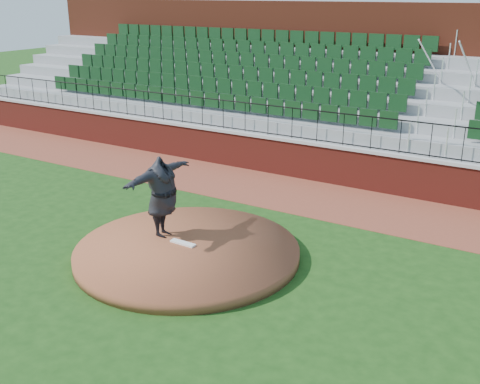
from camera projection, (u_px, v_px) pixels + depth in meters
The scene contains 10 objects.
ground at pixel (206, 264), 13.14m from camera, with size 90.00×90.00×0.00m, color #183F12.
warning_track at pixel (307, 196), 17.49m from camera, with size 34.00×3.20×0.01m, color brown.
field_wall at pixel (328, 164), 18.58m from camera, with size 34.00×0.35×1.20m, color maroon.
wall_cap at pixel (329, 145), 18.36m from camera, with size 34.00×0.45×0.10m, color #B7B7B7.
wall_railing at pixel (330, 128), 18.18m from camera, with size 34.00×0.05×1.00m, color black, non-canonical shape.
seating_stands at pixel (361, 99), 20.21m from camera, with size 34.00×5.10×4.60m, color gray, non-canonical shape.
concourse_wall at pixel (387, 76), 22.32m from camera, with size 34.00×0.50×5.50m, color maroon.
pitchers_mound at pixel (187, 252), 13.47m from camera, with size 5.25×5.25×0.25m, color brown.
pitching_rubber at pixel (183, 243), 13.58m from camera, with size 0.66×0.17×0.04m, color white.
pitcher at pixel (162, 197), 13.73m from camera, with size 2.46×0.67×2.00m, color black.
Camera 1 is at (6.82, -9.71, 5.92)m, focal length 43.02 mm.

